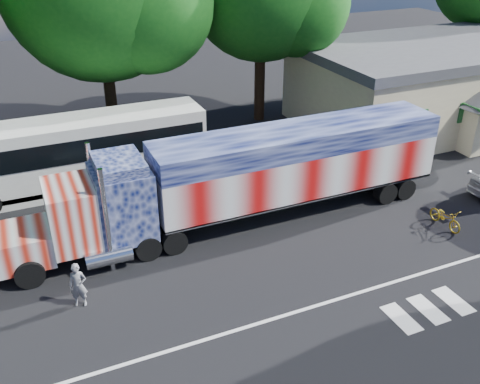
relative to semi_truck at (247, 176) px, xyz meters
name	(u,v)px	position (x,y,z in m)	size (l,w,h in m)	color
ground	(270,264)	(-0.56, -3.53, -2.31)	(100.00, 100.00, 0.00)	black
lane_markings	(359,309)	(1.15, -7.30, -2.31)	(30.00, 2.67, 0.01)	silver
semi_truck	(247,176)	(0.00, 0.00, 0.00)	(21.09, 3.33, 4.50)	black
coach_bus	(83,152)	(-6.11, 6.77, -0.43)	(12.52, 2.91, 3.64)	silver
hall_building	(460,79)	(19.36, 7.32, 0.30)	(22.40, 12.80, 5.20)	beige
woman	(78,285)	(-8.00, -2.98, -1.44)	(0.64, 0.42, 1.75)	slate
bicycle	(445,217)	(8.05, -4.09, -1.82)	(0.65, 1.86, 0.98)	gold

